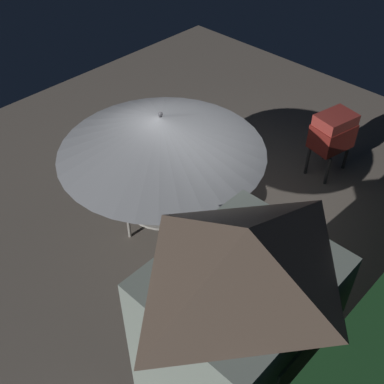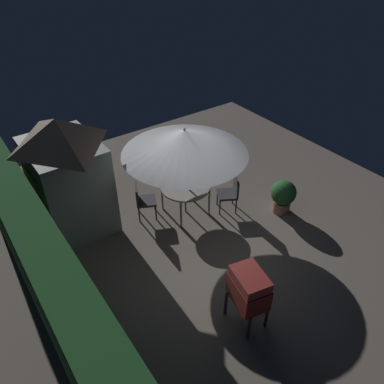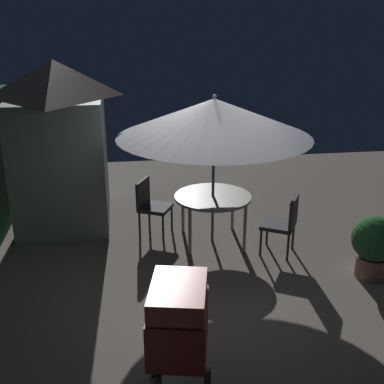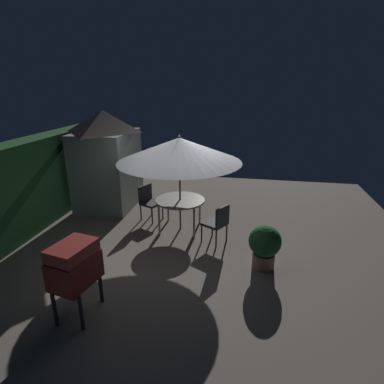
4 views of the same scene
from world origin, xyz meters
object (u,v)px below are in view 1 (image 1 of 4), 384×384
Objects in this scene: bbq_grill at (333,132)px; garden_shed at (238,319)px; chair_near_shed at (150,169)px; chair_far_side at (188,262)px; potted_plant_by_shed at (147,128)px; patio_umbrella at (161,134)px; patio_table at (165,204)px.

garden_shed is at bearing 18.41° from bbq_grill.
bbq_grill is at bearing 144.76° from chair_near_shed.
garden_shed is 1.80m from chair_far_side.
patio_umbrella is at bearing 54.97° from potted_plant_by_shed.
bbq_grill is (-3.19, 0.90, 0.14)m from patio_table.
garden_shed reaches higher than patio_umbrella.
patio_umbrella is 1.82m from chair_near_shed.
chair_near_shed is 2.14m from chair_far_side.
garden_shed reaches higher than chair_far_side.
chair_far_side is (1.00, 1.89, 0.00)m from chair_near_shed.
bbq_grill is 1.33× the size of chair_far_side.
chair_far_side is at bearing 57.74° from potted_plant_by_shed.
patio_umbrella is at bearing 23.63° from patio_table.
bbq_grill is 3.40m from potted_plant_by_shed.
chair_far_side is at bearing 0.52° from bbq_grill.
patio_table is 1.35× the size of potted_plant_by_shed.
bbq_grill is (-3.19, 0.90, -1.12)m from patio_umbrella.
garden_shed is 3.01× the size of chair_far_side.
chair_near_shed is (-0.55, -0.96, -0.18)m from patio_table.
potted_plant_by_shed is at bearing -125.03° from patio_umbrella.
potted_plant_by_shed is at bearing -129.52° from chair_near_shed.
patio_umbrella is 1.78m from chair_far_side.
bbq_grill is at bearing -161.59° from garden_shed.
patio_table is 1.26m from patio_umbrella.
patio_umbrella is 3.49m from bbq_grill.
garden_shed reaches higher than patio_table.
potted_plant_by_shed is (-1.36, -1.94, -0.22)m from patio_table.
garden_shed is 0.95× the size of patio_umbrella.
chair_far_side is (0.45, 0.93, -0.18)m from patio_table.
bbq_grill reaches higher than patio_table.
potted_plant_by_shed is at bearing -57.33° from bbq_grill.
chair_near_shed is at bearing -119.87° from patio_umbrella.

